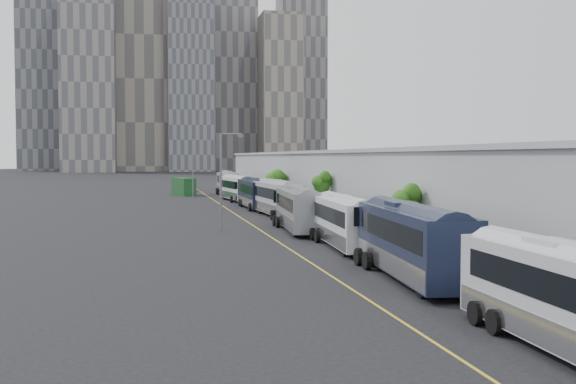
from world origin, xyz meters
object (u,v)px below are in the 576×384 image
object	(u,v)px
shipping_container	(184,187)
suv	(188,187)
bus_5	(255,196)
bus_7	(228,185)
street_lamp_far	(194,164)
bus_6	(237,190)
street_lamp_near	(223,175)
bus_3	(299,213)
bus_4	(277,201)
bus_1	(412,247)
bus_2	(345,226)

from	to	relation	value
shipping_container	suv	xyz separation A→B (m)	(1.61, 15.93, -0.68)
bus_5	suv	bearing A→B (deg)	95.93
bus_7	street_lamp_far	size ratio (longest dim) A/B	1.53
bus_5	bus_6	size ratio (longest dim) A/B	1.00
bus_5	street_lamp_near	xyz separation A→B (m)	(-6.88, -27.73, 3.34)
street_lamp_far	bus_3	bearing A→B (deg)	-83.55
bus_6	bus_4	bearing A→B (deg)	-93.37
bus_1	bus_2	xyz separation A→B (m)	(0.14, 13.60, -0.14)
street_lamp_near	street_lamp_far	xyz separation A→B (m)	(0.79, 51.20, 0.37)
bus_6	bus_7	distance (m)	14.54
street_lamp_near	shipping_container	xyz separation A→B (m)	(-0.35, 60.77, -3.47)
shipping_container	bus_2	bearing A→B (deg)	-99.65
bus_4	shipping_container	bearing A→B (deg)	97.37
bus_4	street_lamp_far	xyz separation A→B (m)	(-6.74, 35.30, 3.65)
bus_5	street_lamp_near	size ratio (longest dim) A/B	1.53
street_lamp_near	bus_4	bearing A→B (deg)	64.65
bus_5	street_lamp_far	xyz separation A→B (m)	(-6.09, 23.47, 3.71)
bus_3	bus_7	bearing A→B (deg)	93.81
bus_3	suv	bearing A→B (deg)	98.08
street_lamp_far	bus_1	bearing A→B (deg)	-85.16
bus_1	bus_3	bearing A→B (deg)	95.93
street_lamp_near	suv	xyz separation A→B (m)	(1.26, 76.70, -4.16)
street_lamp_near	bus_1	bearing A→B (deg)	-74.17
bus_4	bus_1	bearing A→B (deg)	-92.91
bus_3	bus_1	bearing A→B (deg)	-84.34
bus_2	bus_5	bearing A→B (deg)	94.04
street_lamp_far	shipping_container	size ratio (longest dim) A/B	1.38
bus_2	bus_4	size ratio (longest dim) A/B	0.94
bus_2	bus_6	bearing A→B (deg)	94.14
bus_2	suv	size ratio (longest dim) A/B	2.27
street_lamp_far	suv	world-z (taller)	street_lamp_far
bus_7	bus_4	bearing A→B (deg)	-87.82
bus_6	shipping_container	bearing A→B (deg)	106.90
bus_7	suv	bearing A→B (deg)	108.55
bus_3	bus_4	bearing A→B (deg)	90.83
bus_3	shipping_container	size ratio (longest dim) A/B	1.99
suv	bus_7	bearing A→B (deg)	-69.61
bus_3	street_lamp_far	distance (m)	51.92
suv	bus_6	bearing A→B (deg)	-77.65
street_lamp_near	suv	size ratio (longest dim) A/B	1.52
bus_4	bus_7	distance (m)	42.57
bus_1	bus_6	xyz separation A→B (m)	(-0.75, 69.67, -0.11)
bus_2	bus_4	xyz separation A→B (m)	(0.09, 28.03, 0.10)
bus_5	bus_4	bearing A→B (deg)	-87.45
bus_6	bus_7	world-z (taller)	bus_7
bus_2	suv	distance (m)	89.05
bus_5	shipping_container	size ratio (longest dim) A/B	1.95
bus_3	street_lamp_far	bearing A→B (deg)	100.56
street_lamp_far	bus_4	bearing A→B (deg)	-79.19
bus_6	shipping_container	distance (m)	18.19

